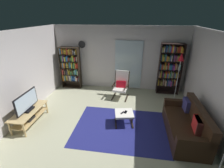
# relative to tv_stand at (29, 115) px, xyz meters

# --- Properties ---
(ground_plane) EXTENTS (7.02, 7.02, 0.00)m
(ground_plane) POSITION_rel_tv_stand_xyz_m (2.30, 0.03, -0.30)
(ground_plane) COLOR #B2B292
(wall_back) EXTENTS (5.60, 0.06, 2.60)m
(wall_back) POSITION_rel_tv_stand_xyz_m (2.30, 2.93, 1.00)
(wall_back) COLOR silver
(wall_back) RESTS_ON ground
(wall_left) EXTENTS (0.06, 6.00, 2.60)m
(wall_left) POSITION_rel_tv_stand_xyz_m (-0.40, 0.03, 1.00)
(wall_left) COLOR silver
(wall_left) RESTS_ON ground
(glass_door_panel) EXTENTS (1.10, 0.01, 2.00)m
(glass_door_panel) POSITION_rel_tv_stand_xyz_m (2.69, 2.86, 0.75)
(glass_door_panel) COLOR silver
(area_rug) EXTENTS (2.59, 1.91, 0.01)m
(area_rug) POSITION_rel_tv_stand_xyz_m (2.66, 0.19, -0.29)
(area_rug) COLOR navy
(area_rug) RESTS_ON ground
(tv_stand) EXTENTS (0.51, 1.23, 0.44)m
(tv_stand) POSITION_rel_tv_stand_xyz_m (0.00, 0.00, 0.00)
(tv_stand) COLOR tan
(tv_stand) RESTS_ON ground
(television) EXTENTS (0.20, 0.91, 0.55)m
(television) POSITION_rel_tv_stand_xyz_m (0.00, 0.02, 0.41)
(television) COLOR black
(television) RESTS_ON tv_stand
(bookshelf_near_tv) EXTENTS (0.82, 0.30, 1.76)m
(bookshelf_near_tv) POSITION_rel_tv_stand_xyz_m (0.25, 2.67, 0.66)
(bookshelf_near_tv) COLOR black
(bookshelf_near_tv) RESTS_ON ground
(bookshelf_near_sofa) EXTENTS (0.85, 0.30, 2.01)m
(bookshelf_near_sofa) POSITION_rel_tv_stand_xyz_m (4.29, 2.69, 0.79)
(bookshelf_near_sofa) COLOR black
(bookshelf_near_sofa) RESTS_ON ground
(leather_sofa) EXTENTS (0.81, 1.81, 0.85)m
(leather_sofa) POSITION_rel_tv_stand_xyz_m (4.40, 0.16, 0.02)
(leather_sofa) COLOR #332013
(leather_sofa) RESTS_ON ground
(lounge_armchair) EXTENTS (0.64, 0.71, 1.02)m
(lounge_armchair) POSITION_rel_tv_stand_xyz_m (2.48, 2.08, 0.24)
(lounge_armchair) COLOR black
(lounge_armchair) RESTS_ON ground
(ottoman) EXTENTS (0.60, 0.56, 0.39)m
(ottoman) POSITION_rel_tv_stand_xyz_m (2.73, 0.39, 0.02)
(ottoman) COLOR white
(ottoman) RESTS_ON ground
(tv_remote) EXTENTS (0.11, 0.14, 0.02)m
(tv_remote) POSITION_rel_tv_stand_xyz_m (2.69, 0.36, 0.10)
(tv_remote) COLOR black
(tv_remote) RESTS_ON ottoman
(cell_phone) EXTENTS (0.10, 0.15, 0.01)m
(cell_phone) POSITION_rel_tv_stand_xyz_m (2.77, 0.42, 0.10)
(cell_phone) COLOR black
(cell_phone) RESTS_ON ottoman
(floor_lamp_by_shelf) EXTENTS (0.22, 0.22, 1.82)m
(floor_lamp_by_shelf) POSITION_rel_tv_stand_xyz_m (4.47, 2.01, 1.20)
(floor_lamp_by_shelf) COLOR #A5A5AD
(floor_lamp_by_shelf) RESTS_ON ground
(wall_clock) EXTENTS (0.29, 0.03, 0.29)m
(wall_clock) POSITION_rel_tv_stand_xyz_m (0.77, 2.85, 1.55)
(wall_clock) COLOR silver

